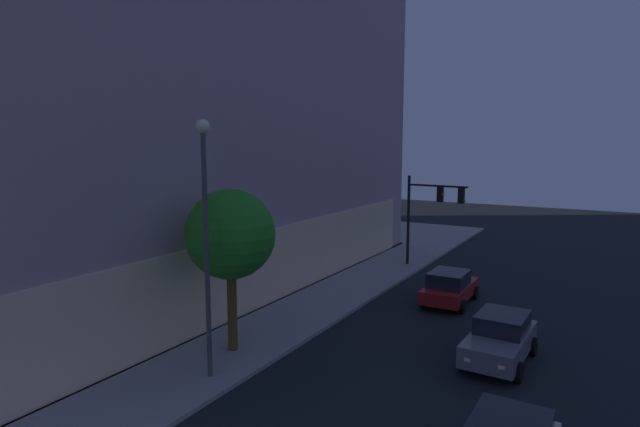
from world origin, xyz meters
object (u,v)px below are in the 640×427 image
at_px(modern_building, 48,89).
at_px(car_grey, 500,338).
at_px(sidewalk_tree, 230,235).
at_px(traffic_light_far_corner, 431,205).
at_px(car_red, 450,287).
at_px(street_lamp_sidewalk, 206,219).

xyz_separation_m(modern_building, car_grey, (-0.05, -25.42, -9.86)).
distance_m(sidewalk_tree, car_grey, 10.20).
bearing_deg(traffic_light_far_corner, car_red, -153.64).
xyz_separation_m(street_lamp_sidewalk, sidewalk_tree, (2.06, 0.76, -0.88)).
relative_size(traffic_light_far_corner, car_red, 1.37).
distance_m(modern_building, car_grey, 27.27).
height_order(sidewalk_tree, car_red, sidewalk_tree).
relative_size(traffic_light_far_corner, car_grey, 1.34).
xyz_separation_m(street_lamp_sidewalk, car_grey, (6.25, -7.83, -4.44)).
relative_size(street_lamp_sidewalk, sidewalk_tree, 1.39).
bearing_deg(traffic_light_far_corner, street_lamp_sidewalk, 175.53).
distance_m(modern_building, sidewalk_tree, 18.46).
bearing_deg(modern_building, traffic_light_far_corner, -58.48).
xyz_separation_m(car_grey, car_red, (5.62, 3.42, -0.04)).
relative_size(modern_building, car_red, 8.95).
height_order(traffic_light_far_corner, street_lamp_sidewalk, street_lamp_sidewalk).
height_order(car_grey, car_red, car_grey).
xyz_separation_m(sidewalk_tree, car_red, (9.81, -5.18, -3.60)).
distance_m(modern_building, street_lamp_sidewalk, 19.45).
bearing_deg(car_red, sidewalk_tree, 152.17).
relative_size(sidewalk_tree, car_grey, 1.43).
bearing_deg(sidewalk_tree, car_red, -27.83).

